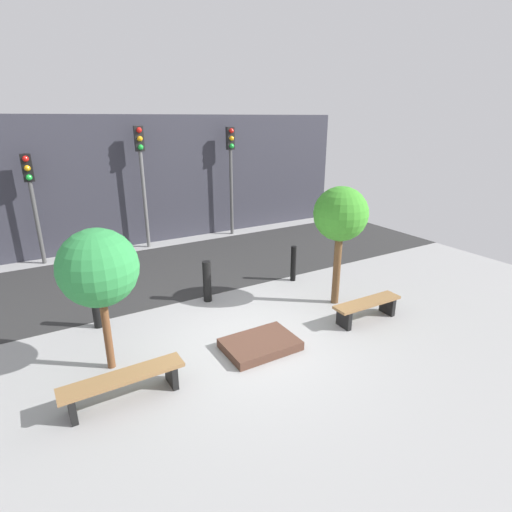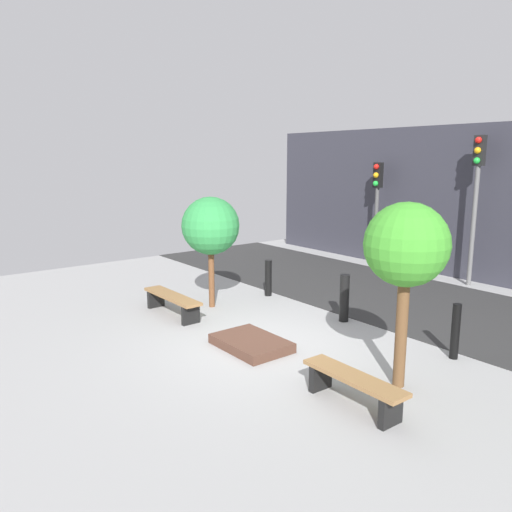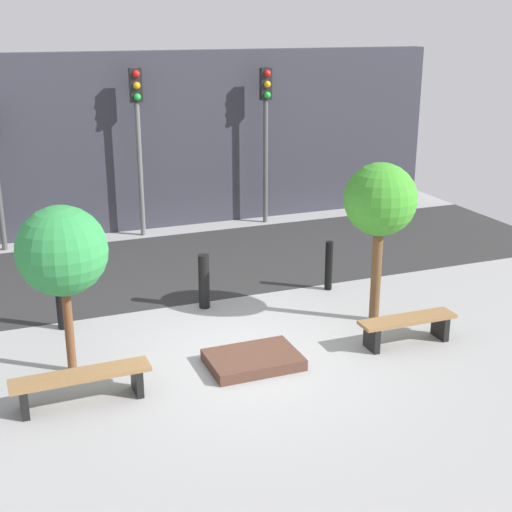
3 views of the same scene
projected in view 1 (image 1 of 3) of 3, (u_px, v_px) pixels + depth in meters
The scene contains 14 objects.
ground_plane at pixel (252, 341), 8.00m from camera, with size 18.00×18.00×0.00m, color #989898.
road_strip at pixel (174, 269), 11.77m from camera, with size 18.00×4.45×0.01m, color #2D2D2D.
building_facade at pixel (137, 181), 13.70m from camera, with size 16.20×0.50×4.34m, color #33333D.
bench_left at pixel (124, 382), 6.22m from camera, with size 1.91×0.43×0.46m.
bench_right at pixel (367, 307), 8.72m from camera, with size 1.66×0.41×0.46m.
planter_bed at pixel (260, 344), 7.71m from camera, with size 1.40×0.97×0.17m, color #513327.
tree_behind_left_bench at pixel (98, 269), 6.55m from camera, with size 1.32×1.32×2.57m.
tree_behind_right_bench at pixel (341, 215), 8.97m from camera, with size 1.24×1.24×2.81m.
bollard_far_left at pixel (96, 307), 8.39m from camera, with size 0.17×0.17×0.91m, color black.
bollard_left at pixel (207, 281), 9.59m from camera, with size 0.20×0.20×1.02m, color black.
bollard_center at pixel (293, 264), 10.82m from camera, with size 0.15×0.15×0.98m, color black.
traffic_light_west at pixel (31, 189), 11.51m from camera, with size 0.28×0.27×3.28m.
traffic_light_mid_west at pixel (142, 166), 12.92m from camera, with size 0.28×0.27×4.00m.
traffic_light_mid_east at pixel (231, 162), 14.48m from camera, with size 0.28×0.27×3.92m.
Camera 1 is at (-3.48, -6.06, 4.24)m, focal length 28.00 mm.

